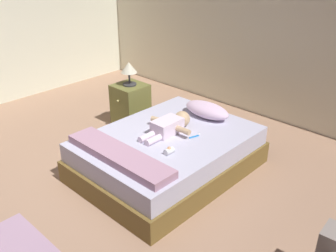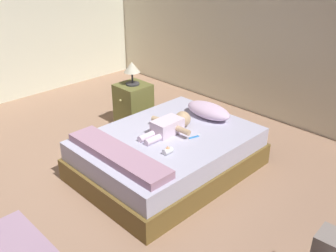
% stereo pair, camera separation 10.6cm
% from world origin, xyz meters
% --- Properties ---
extents(ground_plane, '(8.00, 8.00, 0.00)m').
position_xyz_m(ground_plane, '(0.00, 0.00, 0.00)').
color(ground_plane, '#A17B61').
extents(wall_behind_bed, '(8.00, 0.12, 2.71)m').
position_xyz_m(wall_behind_bed, '(0.00, 3.00, 1.35)').
color(wall_behind_bed, silver).
rests_on(wall_behind_bed, ground_plane).
extents(bed, '(1.31, 1.77, 0.42)m').
position_xyz_m(bed, '(0.08, 1.04, 0.21)').
color(bed, brown).
rests_on(bed, ground_plane).
extents(pillow, '(0.55, 0.27, 0.16)m').
position_xyz_m(pillow, '(0.08, 1.66, 0.50)').
color(pillow, silver).
rests_on(pillow, bed).
extents(baby, '(0.50, 0.64, 0.17)m').
position_xyz_m(baby, '(0.05, 1.11, 0.49)').
color(baby, white).
rests_on(baby, bed).
extents(toothbrush, '(0.05, 0.12, 0.02)m').
position_xyz_m(toothbrush, '(0.30, 1.20, 0.43)').
color(toothbrush, '#2784DA').
rests_on(toothbrush, bed).
extents(nightstand, '(0.38, 0.41, 0.55)m').
position_xyz_m(nightstand, '(-1.02, 1.51, 0.27)').
color(nightstand, olive).
rests_on(nightstand, ground_plane).
extents(lamp, '(0.20, 0.20, 0.29)m').
position_xyz_m(lamp, '(-1.02, 1.51, 0.75)').
color(lamp, '#333338').
rests_on(lamp, nightstand).
extents(blanket, '(1.17, 0.27, 0.07)m').
position_xyz_m(blanket, '(0.08, 0.41, 0.46)').
color(blanket, '#B0839C').
rests_on(blanket, bed).
extents(baby_bottle, '(0.06, 0.09, 0.08)m').
position_xyz_m(baby_bottle, '(0.34, 0.78, 0.45)').
color(baby_bottle, white).
rests_on(baby_bottle, bed).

